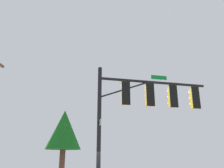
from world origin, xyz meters
name	(u,v)px	position (x,y,z in m)	size (l,w,h in m)	color
signal_pole_assembly	(146,104)	(2.42, 0.31, 4.90)	(6.07, 1.43, 6.69)	black
tree_near	(64,130)	(-2.24, 6.84, 4.29)	(2.60, 2.60, 5.80)	#543328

